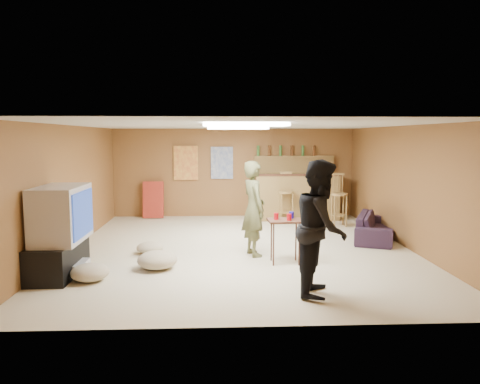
{
  "coord_description": "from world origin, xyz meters",
  "views": [
    {
      "loc": [
        -0.39,
        -8.23,
        2.0
      ],
      "look_at": [
        0.0,
        0.2,
        1.0
      ],
      "focal_mm": 35.0,
      "sensor_mm": 36.0,
      "label": 1
    }
  ],
  "objects_px": {
    "tray_table": "(285,241)",
    "tv_body": "(61,214)",
    "sofa": "(377,227)",
    "person_olive": "(254,208)",
    "bar_counter": "(296,197)",
    "person_black": "(321,227)"
  },
  "relations": [
    {
      "from": "bar_counter",
      "to": "tray_table",
      "type": "bearing_deg",
      "value": -102.01
    },
    {
      "from": "tv_body",
      "to": "tray_table",
      "type": "distance_m",
      "value": 3.39
    },
    {
      "from": "person_black",
      "to": "sofa",
      "type": "distance_m",
      "value": 3.64
    },
    {
      "from": "person_black",
      "to": "bar_counter",
      "type": "bearing_deg",
      "value": 10.28
    },
    {
      "from": "bar_counter",
      "to": "person_black",
      "type": "height_order",
      "value": "person_black"
    },
    {
      "from": "tv_body",
      "to": "sofa",
      "type": "distance_m",
      "value": 5.8
    },
    {
      "from": "bar_counter",
      "to": "sofa",
      "type": "xyz_separation_m",
      "value": [
        1.2,
        -2.31,
        -0.3
      ]
    },
    {
      "from": "sofa",
      "to": "person_olive",
      "type": "bearing_deg",
      "value": 136.91
    },
    {
      "from": "person_olive",
      "to": "tray_table",
      "type": "xyz_separation_m",
      "value": [
        0.46,
        -0.53,
        -0.45
      ]
    },
    {
      "from": "tv_body",
      "to": "bar_counter",
      "type": "relative_size",
      "value": 0.55
    },
    {
      "from": "person_black",
      "to": "sofa",
      "type": "xyz_separation_m",
      "value": [
        1.8,
        3.11,
        -0.61
      ]
    },
    {
      "from": "sofa",
      "to": "tray_table",
      "type": "xyz_separation_m",
      "value": [
        -2.04,
        -1.65,
        0.1
      ]
    },
    {
      "from": "bar_counter",
      "to": "person_olive",
      "type": "distance_m",
      "value": 3.68
    },
    {
      "from": "bar_counter",
      "to": "tray_table",
      "type": "height_order",
      "value": "bar_counter"
    },
    {
      "from": "tv_body",
      "to": "person_olive",
      "type": "relative_size",
      "value": 0.69
    },
    {
      "from": "tv_body",
      "to": "person_black",
      "type": "height_order",
      "value": "person_black"
    },
    {
      "from": "person_olive",
      "to": "sofa",
      "type": "distance_m",
      "value": 2.8
    },
    {
      "from": "tv_body",
      "to": "bar_counter",
      "type": "distance_m",
      "value": 6.09
    },
    {
      "from": "bar_counter",
      "to": "person_olive",
      "type": "xyz_separation_m",
      "value": [
        -1.3,
        -3.43,
        0.25
      ]
    },
    {
      "from": "tv_body",
      "to": "person_black",
      "type": "bearing_deg",
      "value": -15.25
    },
    {
      "from": "tv_body",
      "to": "person_olive",
      "type": "distance_m",
      "value": 3.03
    },
    {
      "from": "tray_table",
      "to": "tv_body",
      "type": "bearing_deg",
      "value": -171.58
    }
  ]
}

